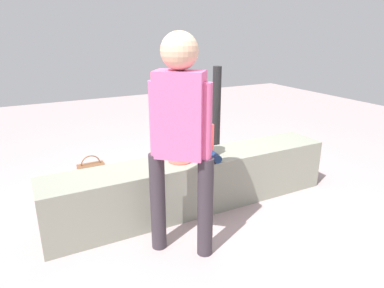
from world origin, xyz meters
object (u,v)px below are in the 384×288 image
at_px(child_seated, 202,136).
at_px(gift_bag, 163,149).
at_px(water_bottle_near_gift, 62,208).
at_px(cake_plate, 180,159).
at_px(handbag_brown_canvas, 92,174).
at_px(party_cup_red, 135,186).
at_px(handbag_black_leather, 184,161).
at_px(adult_standing, 180,129).
at_px(cake_box_white, 53,189).

bearing_deg(child_seated, gift_bag, 83.65).
height_order(child_seated, water_bottle_near_gift, child_seated).
height_order(gift_bag, water_bottle_near_gift, gift_bag).
xyz_separation_m(cake_plate, gift_bag, (0.37, 1.28, -0.37)).
relative_size(water_bottle_near_gift, handbag_brown_canvas, 0.54).
height_order(party_cup_red, handbag_black_leather, handbag_black_leather).
distance_m(adult_standing, cake_plate, 0.76).
xyz_separation_m(water_bottle_near_gift, handbag_black_leather, (1.48, 0.41, 0.05)).
bearing_deg(gift_bag, cake_box_white, -165.34).
bearing_deg(party_cup_red, cake_box_white, 159.70).
relative_size(cake_plate, party_cup_red, 2.19).
bearing_deg(water_bottle_near_gift, handbag_brown_canvas, 54.01).
xyz_separation_m(cake_plate, party_cup_red, (-0.26, 0.62, -0.49)).
distance_m(cake_plate, water_bottle_near_gift, 1.20).
distance_m(adult_standing, handbag_black_leather, 1.78).
bearing_deg(cake_plate, handbag_brown_canvas, 123.11).
distance_m(cake_plate, handbag_brown_canvas, 1.22).
height_order(party_cup_red, handbag_brown_canvas, handbag_brown_canvas).
bearing_deg(cake_box_white, handbag_brown_canvas, 7.63).
height_order(adult_standing, handbag_black_leather, adult_standing).
height_order(party_cup_red, cake_box_white, cake_box_white).
relative_size(adult_standing, water_bottle_near_gift, 8.54).
xyz_separation_m(child_seated, cake_box_white, (-1.27, 0.92, -0.65)).
bearing_deg(handbag_black_leather, gift_bag, 100.68).
distance_m(party_cup_red, handbag_brown_canvas, 0.52).
distance_m(child_seated, handbag_black_leather, 1.06).
height_order(cake_box_white, handbag_black_leather, handbag_black_leather).
height_order(child_seated, party_cup_red, child_seated).
bearing_deg(adult_standing, handbag_brown_canvas, 103.81).
xyz_separation_m(child_seated, gift_bag, (0.14, 1.29, -0.57)).
bearing_deg(cake_plate, cake_box_white, 139.03).
bearing_deg(handbag_black_leather, party_cup_red, -162.89).
relative_size(child_seated, handbag_brown_canvas, 1.36).
relative_size(gift_bag, party_cup_red, 3.52).
xyz_separation_m(adult_standing, handbag_brown_canvas, (-0.37, 1.52, -0.86)).
relative_size(party_cup_red, cake_box_white, 0.37).
distance_m(party_cup_red, cake_box_white, 0.85).
xyz_separation_m(child_seated, party_cup_red, (-0.48, 0.63, -0.68)).
relative_size(handbag_black_leather, handbag_brown_canvas, 1.05).
distance_m(cake_box_white, handbag_black_leather, 1.50).
distance_m(adult_standing, handbag_brown_canvas, 1.79).
bearing_deg(water_bottle_near_gift, party_cup_red, 14.12).
height_order(water_bottle_near_gift, cake_box_white, water_bottle_near_gift).
bearing_deg(gift_bag, handbag_brown_canvas, -162.50).
relative_size(gift_bag, water_bottle_near_gift, 1.87).
distance_m(gift_bag, handbag_brown_canvas, 1.05).
bearing_deg(gift_bag, party_cup_red, -133.04).
bearing_deg(gift_bag, water_bottle_near_gift, -148.34).
distance_m(child_seated, gift_bag, 1.42).
bearing_deg(party_cup_red, adult_standing, -90.14).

